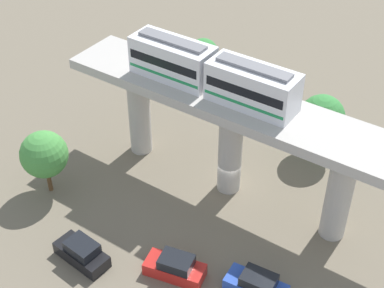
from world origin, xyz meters
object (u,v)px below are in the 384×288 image
train (211,72)px  parked_car_red (175,267)px  tree_near_viaduct (322,117)px  parked_car_blue (257,286)px  tree_mid_lot (203,53)px  tree_far_corner (44,154)px  parked_car_black (82,253)px

train → parked_car_red: train is taller
tree_near_viaduct → parked_car_blue: bearing=10.6°
parked_car_red → parked_car_blue: size_ratio=1.03×
tree_mid_lot → tree_far_corner: bearing=-3.6°
parked_car_blue → tree_near_viaduct: size_ratio=0.75×
parked_car_blue → parked_car_red: bearing=-76.8°
parked_car_red → parked_car_black: same height
train → parked_car_black: size_ratio=3.12×
tree_far_corner → parked_car_red: bearing=84.1°
parked_car_blue → tree_near_viaduct: (-16.40, -3.08, 3.09)m
tree_mid_lot → parked_car_black: bearing=13.6°
parked_car_red → tree_mid_lot: bearing=-163.5°
parked_car_black → parked_car_red: bearing=118.3°
tree_near_viaduct → tree_far_corner: size_ratio=1.03×
tree_near_viaduct → tree_far_corner: tree_near_viaduct is taller
train → parked_car_red: 14.24m
parked_car_red → parked_car_blue: (-1.82, 5.45, 0.00)m
tree_mid_lot → parked_car_blue: bearing=41.1°
parked_car_black → tree_near_viaduct: tree_near_viaduct is taller
tree_near_viaduct → tree_mid_lot: size_ratio=1.12×
train → parked_car_black: 16.01m
train → tree_near_viaduct: bearing=144.3°
parked_car_blue → tree_far_corner: tree_far_corner is taller
parked_car_blue → tree_far_corner: bearing=-94.0°
train → parked_car_black: (12.56, -2.65, -9.57)m
parked_car_red → parked_car_blue: same height
parked_car_black → tree_mid_lot: size_ratio=0.84×
tree_mid_lot → tree_far_corner: (20.74, -1.32, 0.07)m
parked_car_blue → tree_mid_lot: 27.12m
train → tree_far_corner: (8.49, -9.97, -6.60)m
parked_car_blue → tree_mid_lot: bearing=-144.2°
parked_car_red → parked_car_black: bearing=-79.6°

